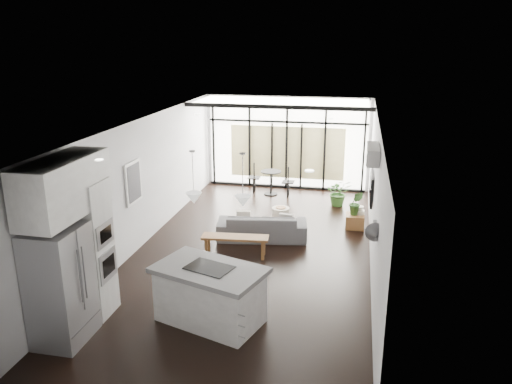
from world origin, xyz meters
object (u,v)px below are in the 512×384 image
at_px(sofa, 262,222).
at_px(milk_can, 359,216).
at_px(island, 210,295).
at_px(fridge, 61,285).
at_px(tv, 372,187).
at_px(pouf, 281,215).
at_px(console_bench, 235,246).

height_order(sofa, milk_can, sofa).
distance_m(island, milk_can, 5.38).
height_order(island, milk_can, island).
relative_size(fridge, milk_can, 3.41).
bearing_deg(tv, fridge, -133.43).
bearing_deg(island, tv, 75.08).
height_order(fridge, pouf, fridge).
distance_m(sofa, console_bench, 1.16).
height_order(sofa, console_bench, sofa).
relative_size(fridge, tv, 1.66).
xyz_separation_m(console_bench, tv, (2.77, 1.36, 1.07)).
height_order(console_bench, tv, tv).
relative_size(pouf, milk_can, 0.84).
bearing_deg(console_bench, pouf, 69.23).
bearing_deg(sofa, tv, 177.87).
xyz_separation_m(console_bench, milk_can, (2.55, 2.29, 0.04)).
bearing_deg(tv, milk_can, 103.48).
bearing_deg(fridge, sofa, 64.46).
bearing_deg(island, fridge, -136.90).
relative_size(fridge, sofa, 0.89).
height_order(island, sofa, island).
bearing_deg(milk_can, sofa, -151.01).
xyz_separation_m(console_bench, pouf, (0.62, 2.28, -0.05)).
xyz_separation_m(island, pouf, (0.40, 4.83, -0.30)).
distance_m(console_bench, milk_can, 3.43).
xyz_separation_m(island, milk_can, (2.33, 4.84, -0.21)).
xyz_separation_m(fridge, console_bench, (1.82, 3.49, -0.69)).
distance_m(island, tv, 4.74).
bearing_deg(milk_can, console_bench, -138.08).
xyz_separation_m(milk_can, tv, (0.22, -0.93, 1.03)).
distance_m(milk_can, tv, 1.41).
xyz_separation_m(fridge, tv, (4.59, 4.85, 0.39)).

